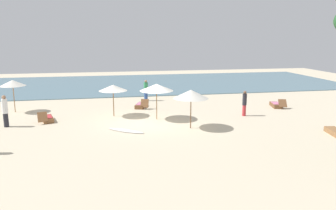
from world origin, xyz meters
TOP-DOWN VIEW (x-y plane):
  - ground_plane at (0.00, 0.00)m, footprint 60.00×60.00m
  - ocean_water at (0.00, 17.00)m, footprint 48.00×16.00m
  - umbrella_0 at (-8.59, 4.75)m, footprint 1.74×1.74m
  - umbrella_1 at (0.96, 0.87)m, footprint 2.14×2.14m
  - umbrella_2 at (2.58, -1.61)m, footprint 2.03×2.03m
  - umbrella_3 at (-1.75, 2.22)m, footprint 1.88×1.88m
  - lounger_1 at (10.43, 2.83)m, footprint 0.96×1.78m
  - lounger_2 at (-5.94, 1.62)m, footprint 0.99×1.75m
  - lounger_3 at (0.34, 4.57)m, footprint 1.08×1.73m
  - person_1 at (6.89, 0.68)m, footprint 0.36×0.36m
  - person_2 at (1.04, 7.17)m, footprint 0.44×0.44m
  - person_3 at (-8.12, 0.72)m, footprint 0.35×0.35m
  - surfboard at (-1.20, -1.53)m, footprint 2.20×1.84m

SIDE VIEW (x-z plane):
  - ground_plane at x=0.00m, z-range 0.00..0.00m
  - ocean_water at x=0.00m, z-range 0.00..0.06m
  - surfboard at x=-1.20m, z-range 0.00..0.07m
  - lounger_1 at x=10.43m, z-range -0.17..0.52m
  - lounger_2 at x=-5.94m, z-range -0.18..0.54m
  - lounger_3 at x=0.34m, z-range -0.19..0.55m
  - person_2 at x=1.04m, z-range 0.01..1.73m
  - person_1 at x=6.89m, z-range 0.03..1.73m
  - person_3 at x=-8.12m, z-range 0.02..1.93m
  - umbrella_3 at x=-1.75m, z-range 0.86..2.99m
  - umbrella_2 at x=2.58m, z-range 0.89..3.16m
  - umbrella_0 at x=-8.59m, z-range 0.93..3.22m
  - umbrella_1 at x=0.96m, z-range 0.93..3.23m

